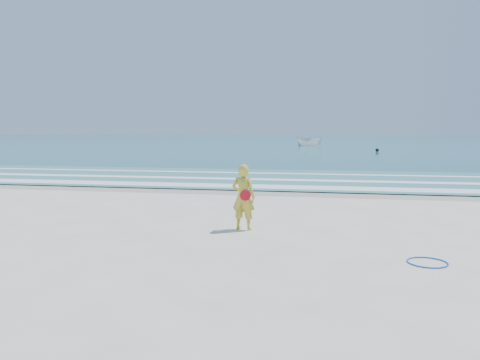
# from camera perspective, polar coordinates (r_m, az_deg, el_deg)

# --- Properties ---
(ground) EXTENTS (400.00, 400.00, 0.00)m
(ground) POSITION_cam_1_polar(r_m,az_deg,el_deg) (10.17, -6.15, -7.95)
(ground) COLOR silver
(ground) RESTS_ON ground
(wet_sand) EXTENTS (400.00, 2.40, 0.00)m
(wet_sand) POSITION_cam_1_polar(r_m,az_deg,el_deg) (18.81, 1.95, -1.41)
(wet_sand) COLOR #B2A893
(wet_sand) RESTS_ON ground
(ocean) EXTENTS (400.00, 190.00, 0.04)m
(ocean) POSITION_cam_1_polar(r_m,az_deg,el_deg) (114.48, 9.58, 4.81)
(ocean) COLOR #19727F
(ocean) RESTS_ON ground
(shallow) EXTENTS (400.00, 10.00, 0.01)m
(shallow) POSITION_cam_1_polar(r_m,az_deg,el_deg) (23.73, 3.86, 0.25)
(shallow) COLOR #59B7AD
(shallow) RESTS_ON ocean
(foam_near) EXTENTS (400.00, 1.40, 0.01)m
(foam_near) POSITION_cam_1_polar(r_m,az_deg,el_deg) (20.08, 2.54, -0.79)
(foam_near) COLOR white
(foam_near) RESTS_ON shallow
(foam_mid) EXTENTS (400.00, 0.90, 0.01)m
(foam_mid) POSITION_cam_1_polar(r_m,az_deg,el_deg) (22.94, 3.61, 0.07)
(foam_mid) COLOR white
(foam_mid) RESTS_ON shallow
(foam_far) EXTENTS (400.00, 0.60, 0.01)m
(foam_far) POSITION_cam_1_polar(r_m,az_deg,el_deg) (26.20, 4.54, 0.81)
(foam_far) COLOR white
(foam_far) RESTS_ON shallow
(hoop) EXTENTS (0.92, 0.92, 0.03)m
(hoop) POSITION_cam_1_polar(r_m,az_deg,el_deg) (9.49, 21.87, -9.31)
(hoop) COLOR blue
(hoop) RESTS_ON ground
(boat) EXTENTS (4.33, 2.59, 1.57)m
(boat) POSITION_cam_1_polar(r_m,az_deg,el_deg) (71.21, 8.47, 4.73)
(boat) COLOR white
(boat) RESTS_ON ocean
(buoy) EXTENTS (0.39, 0.39, 0.39)m
(buoy) POSITION_cam_1_polar(r_m,az_deg,el_deg) (54.46, 16.38, 3.52)
(buoy) COLOR black
(buoy) RESTS_ON ocean
(woman) EXTENTS (0.65, 0.49, 1.63)m
(woman) POSITION_cam_1_polar(r_m,az_deg,el_deg) (11.55, 0.42, -2.09)
(woman) COLOR gold
(woman) RESTS_ON ground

